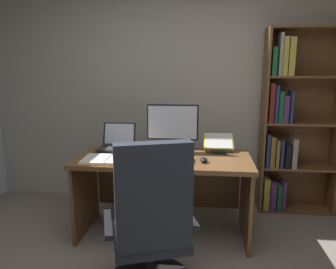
{
  "coord_description": "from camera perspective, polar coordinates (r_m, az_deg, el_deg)",
  "views": [
    {
      "loc": [
        0.19,
        -1.54,
        1.54
      ],
      "look_at": [
        -0.11,
        1.18,
        0.97
      ],
      "focal_mm": 34.53,
      "sensor_mm": 36.0,
      "label": 1
    }
  ],
  "objects": [
    {
      "name": "laptop",
      "position": [
        3.2,
        -9.01,
        -1.65
      ],
      "size": [
        0.33,
        0.31,
        0.24
      ],
      "color": "black",
      "rests_on": "desk"
    },
    {
      "name": "keyboard",
      "position": [
        2.78,
        0.11,
        -4.46
      ],
      "size": [
        0.42,
        0.15,
        0.02
      ],
      "primitive_type": "cube",
      "color": "black",
      "rests_on": "desk"
    },
    {
      "name": "notepad",
      "position": [
        2.98,
        -4.69,
        -3.5
      ],
      "size": [
        0.16,
        0.22,
        0.01
      ],
      "primitive_type": "cube",
      "rotation": [
        0.0,
        0.0,
        0.07
      ],
      "color": "silver",
      "rests_on": "desk"
    },
    {
      "name": "open_binder",
      "position": [
        2.83,
        -10.43,
        -4.36
      ],
      "size": [
        0.46,
        0.32,
        0.02
      ],
      "rotation": [
        0.0,
        0.0,
        0.04
      ],
      "color": "orange",
      "rests_on": "desk"
    },
    {
      "name": "reading_stand_with_book",
      "position": [
        3.13,
        8.92,
        -1.52
      ],
      "size": [
        0.28,
        0.24,
        0.15
      ],
      "color": "black",
      "rests_on": "desk"
    },
    {
      "name": "computer_mouse",
      "position": [
        2.76,
        6.33,
        -4.47
      ],
      "size": [
        0.06,
        0.1,
        0.04
      ],
      "primitive_type": "ellipsoid",
      "color": "black",
      "rests_on": "desk"
    },
    {
      "name": "monitor",
      "position": [
        3.06,
        0.8,
        1.24
      ],
      "size": [
        0.49,
        0.16,
        0.45
      ],
      "color": "black",
      "rests_on": "desk"
    },
    {
      "name": "bookshelf",
      "position": [
        3.62,
        20.81,
        1.53
      ],
      "size": [
        0.78,
        0.28,
        1.93
      ],
      "color": "brown",
      "rests_on": "ground"
    },
    {
      "name": "office_chair",
      "position": [
        2.24,
        -2.93,
        -16.85
      ],
      "size": [
        0.7,
        0.62,
        1.1
      ],
      "rotation": [
        0.0,
        0.0,
        0.32
      ],
      "color": "black",
      "rests_on": "ground"
    },
    {
      "name": "desk",
      "position": [
        3.04,
        -0.62,
        -7.38
      ],
      "size": [
        1.56,
        0.7,
        0.75
      ],
      "color": "brown",
      "rests_on": "ground"
    },
    {
      "name": "pen",
      "position": [
        2.97,
        -4.31,
        -3.34
      ],
      "size": [
        0.14,
        0.01,
        0.01
      ],
      "primitive_type": "cylinder",
      "rotation": [
        0.0,
        1.57,
        0.04
      ],
      "color": "maroon",
      "rests_on": "notepad"
    },
    {
      "name": "wall_back",
      "position": [
        3.68,
        3.34,
        8.14
      ],
      "size": [
        5.1,
        0.12,
        2.6
      ],
      "primitive_type": "cube",
      "color": "#B2ADA3",
      "rests_on": "ground"
    }
  ]
}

